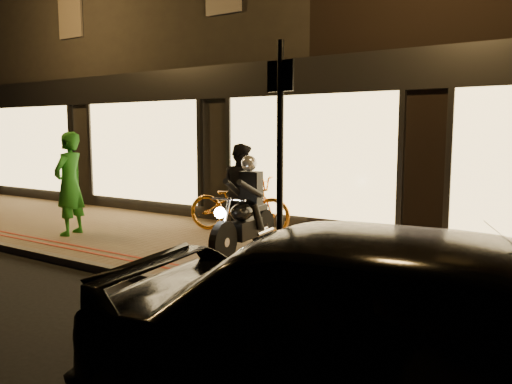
% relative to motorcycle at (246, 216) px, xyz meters
% --- Properties ---
extents(ground, '(90.00, 90.00, 0.00)m').
position_rel_motorcycle_xyz_m(ground, '(0.01, -1.83, -0.73)').
color(ground, black).
rests_on(ground, ground).
extents(sidewalk, '(50.00, 4.00, 0.12)m').
position_rel_motorcycle_xyz_m(sidewalk, '(0.01, 0.17, -0.67)').
color(sidewalk, brown).
rests_on(sidewalk, ground).
extents(kerb_stone, '(50.00, 0.14, 0.12)m').
position_rel_motorcycle_xyz_m(kerb_stone, '(0.01, -1.78, -0.67)').
color(kerb_stone, '#59544C').
rests_on(kerb_stone, ground).
extents(red_kerb_lines, '(50.00, 0.26, 0.01)m').
position_rel_motorcycle_xyz_m(red_kerb_lines, '(0.01, -1.28, -0.61)').
color(red_kerb_lines, maroon).
rests_on(red_kerb_lines, sidewalk).
extents(building_row, '(48.00, 10.11, 8.50)m').
position_rel_motorcycle_xyz_m(building_row, '(0.01, 7.16, 3.51)').
color(building_row, black).
rests_on(building_row, ground).
extents(motorcycle, '(0.61, 1.94, 1.59)m').
position_rel_motorcycle_xyz_m(motorcycle, '(0.00, 0.00, 0.00)').
color(motorcycle, black).
rests_on(motorcycle, sidewalk).
extents(sign_post, '(0.35, 0.09, 3.00)m').
position_rel_motorcycle_xyz_m(sign_post, '(1.55, -1.58, 1.06)').
color(sign_post, black).
rests_on(sign_post, sidewalk).
extents(bicycle_gold, '(2.21, 1.21, 1.10)m').
position_rel_motorcycle_xyz_m(bicycle_gold, '(-1.09, 1.38, -0.06)').
color(bicycle_gold, orange).
rests_on(bicycle_gold, sidewalk).
extents(person_green, '(0.65, 0.82, 1.97)m').
position_rel_motorcycle_xyz_m(person_green, '(-3.66, -0.59, 0.37)').
color(person_green, '#23771F').
rests_on(person_green, sidewalk).
extents(person_dark, '(1.01, 0.89, 1.74)m').
position_rel_motorcycle_xyz_m(person_dark, '(-1.10, 1.47, 0.26)').
color(person_dark, black).
rests_on(person_dark, sidewalk).
extents(parked_car, '(4.91, 2.47, 1.61)m').
position_rel_motorcycle_xyz_m(parked_car, '(3.99, -3.66, 0.07)').
color(parked_car, black).
rests_on(parked_car, ground).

